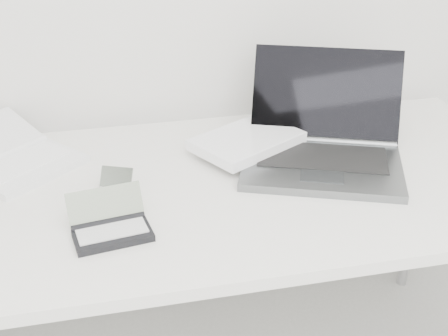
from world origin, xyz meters
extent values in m
cube|color=white|center=(0.00, 1.55, 0.71)|extent=(1.60, 0.80, 0.03)
cylinder|color=silver|center=(0.75, 1.90, 0.35)|extent=(0.04, 0.04, 0.70)
cube|color=slate|center=(0.24, 1.55, 0.74)|extent=(0.48, 0.41, 0.02)
cube|color=black|center=(0.25, 1.58, 0.75)|extent=(0.37, 0.26, 0.00)
cube|color=black|center=(0.31, 1.73, 0.87)|extent=(0.42, 0.26, 0.23)
cylinder|color=slate|center=(0.29, 1.68, 0.75)|extent=(0.38, 0.17, 0.02)
cube|color=#373A3C|center=(0.22, 1.49, 0.75)|extent=(0.13, 0.10, 0.00)
cube|color=white|center=(0.08, 1.69, 0.77)|extent=(0.34, 0.30, 0.03)
cube|color=white|center=(0.08, 1.69, 0.78)|extent=(0.33, 0.29, 0.00)
cube|color=white|center=(-0.51, 1.72, 0.74)|extent=(0.32, 0.31, 0.02)
cube|color=white|center=(-0.52, 1.73, 0.75)|extent=(0.25, 0.23, 0.00)
cylinder|color=white|center=(-0.56, 1.79, 0.75)|extent=(0.21, 0.18, 0.02)
cube|color=silver|center=(-0.31, 1.52, 0.74)|extent=(0.10, 0.09, 0.01)
cube|color=#BDBDC1|center=(-0.31, 1.52, 0.74)|extent=(0.07, 0.05, 0.00)
cube|color=gray|center=(-0.29, 1.57, 0.76)|extent=(0.09, 0.06, 0.05)
cylinder|color=silver|center=(-0.29, 1.55, 0.74)|extent=(0.08, 0.04, 0.01)
cube|color=black|center=(-0.31, 1.36, 0.74)|extent=(0.18, 0.11, 0.02)
cube|color=#AEAEAE|center=(-0.31, 1.36, 0.75)|extent=(0.16, 0.08, 0.00)
cube|color=gray|center=(-0.32, 1.42, 0.78)|extent=(0.17, 0.06, 0.07)
cylinder|color=black|center=(-0.32, 1.40, 0.75)|extent=(0.16, 0.04, 0.02)
camera|label=1|loc=(-0.32, 0.21, 1.50)|focal=50.00mm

